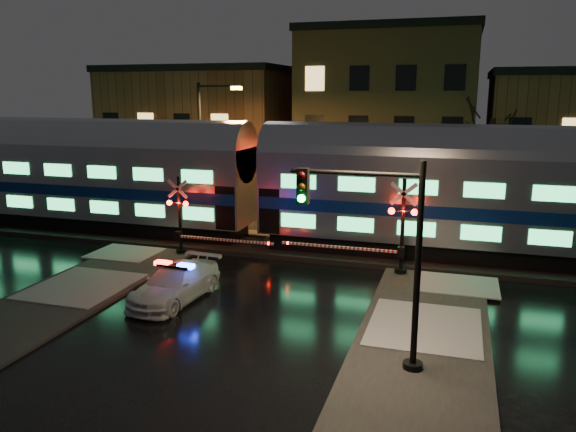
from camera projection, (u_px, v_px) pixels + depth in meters
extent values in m
plane|color=black|center=(265.00, 281.00, 22.72)|extent=(120.00, 120.00, 0.00)
cube|color=black|center=(299.00, 247.00, 27.36)|extent=(90.00, 4.20, 0.24)
cube|color=#2D2D2D|center=(25.00, 317.00, 18.98)|extent=(4.00, 20.00, 0.12)
cube|color=#2D2D2D|center=(417.00, 372.00, 15.23)|extent=(4.00, 20.00, 0.12)
cube|color=brown|center=(205.00, 130.00, 46.03)|extent=(14.00, 10.00, 9.00)
cube|color=brown|center=(390.00, 116.00, 41.90)|extent=(12.00, 11.00, 11.50)
cube|color=black|center=(42.00, 217.00, 31.60)|extent=(24.00, 2.40, 0.80)
cube|color=#B7BAC1|center=(38.00, 176.00, 31.11)|extent=(25.00, 3.05, 3.80)
cube|color=navy|center=(39.00, 183.00, 31.19)|extent=(24.75, 3.09, 0.55)
cube|color=#3DE981|center=(19.00, 202.00, 29.91)|extent=(21.00, 0.05, 0.62)
cube|color=#3DE981|center=(16.00, 168.00, 29.52)|extent=(21.00, 0.05, 0.62)
cylinder|color=#B7BAC1|center=(35.00, 146.00, 30.74)|extent=(25.00, 3.05, 3.05)
cube|color=black|center=(542.00, 255.00, 24.11)|extent=(24.00, 2.40, 0.80)
cube|color=#B7BAC1|center=(548.00, 203.00, 23.61)|extent=(25.00, 3.05, 3.80)
cube|color=navy|center=(547.00, 212.00, 23.70)|extent=(24.75, 3.09, 0.55)
cube|color=#3DE981|center=(550.00, 238.00, 22.41)|extent=(21.00, 0.05, 0.62)
cube|color=#3DE981|center=(555.00, 194.00, 22.02)|extent=(21.00, 0.05, 0.62)
cylinder|color=#B7BAC1|center=(552.00, 163.00, 23.25)|extent=(25.00, 3.05, 3.05)
imported|color=silver|center=(175.00, 284.00, 20.51)|extent=(2.16, 4.58, 1.29)
cube|color=black|center=(174.00, 266.00, 20.36)|extent=(1.37, 0.45, 0.09)
cube|color=#FF0C05|center=(163.00, 263.00, 20.53)|extent=(0.61, 0.35, 0.15)
cube|color=#1426FF|center=(186.00, 266.00, 20.18)|extent=(0.61, 0.35, 0.15)
cylinder|color=black|center=(401.00, 272.00, 23.44)|extent=(0.51, 0.51, 0.31)
cylinder|color=black|center=(403.00, 228.00, 23.03)|extent=(0.16, 0.16, 4.09)
sphere|color=#FF0C05|center=(391.00, 211.00, 22.84)|extent=(0.27, 0.27, 0.27)
sphere|color=#FF0C05|center=(414.00, 212.00, 22.58)|extent=(0.27, 0.27, 0.27)
cube|color=white|center=(340.00, 247.00, 23.74)|extent=(5.12, 0.10, 0.10)
cube|color=black|center=(401.00, 252.00, 23.01)|extent=(0.25, 0.30, 0.45)
cylinder|color=black|center=(181.00, 252.00, 26.38)|extent=(0.47, 0.47, 0.28)
cylinder|color=black|center=(180.00, 216.00, 26.01)|extent=(0.15, 0.15, 3.73)
sphere|color=#FF0C05|center=(169.00, 203.00, 25.82)|extent=(0.24, 0.24, 0.24)
sphere|color=#FF0C05|center=(186.00, 204.00, 25.58)|extent=(0.24, 0.24, 0.24)
cube|color=white|center=(225.00, 240.00, 25.29)|extent=(4.67, 0.10, 0.10)
cube|color=black|center=(178.00, 236.00, 25.96)|extent=(0.25, 0.30, 0.45)
cylinder|color=black|center=(413.00, 367.00, 15.31)|extent=(0.54, 0.54, 0.29)
cylinder|color=black|center=(418.00, 271.00, 14.71)|extent=(0.17, 0.17, 5.80)
cylinder|color=black|center=(354.00, 173.00, 14.67)|extent=(3.48, 0.12, 0.12)
cube|color=black|center=(303.00, 186.00, 15.01)|extent=(0.31, 0.27, 0.97)
sphere|color=#0CFF3F|center=(301.00, 198.00, 14.92)|extent=(0.21, 0.21, 0.21)
cylinder|color=black|center=(201.00, 154.00, 32.30)|extent=(0.20, 0.20, 8.03)
cylinder|color=black|center=(218.00, 86.00, 31.13)|extent=(2.41, 0.12, 0.12)
cube|color=#FFAE26|center=(236.00, 88.00, 30.83)|extent=(0.55, 0.28, 0.18)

